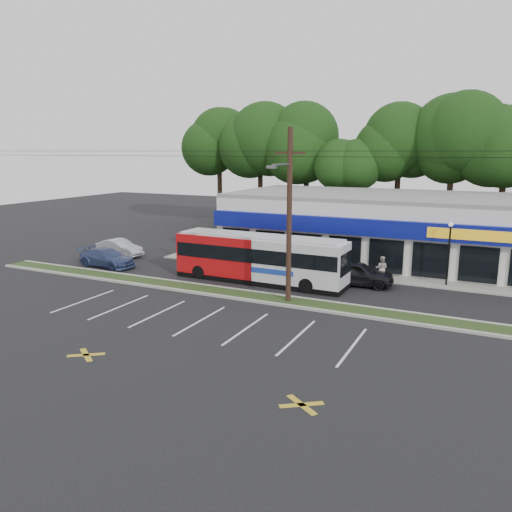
{
  "coord_description": "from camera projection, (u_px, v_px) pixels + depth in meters",
  "views": [
    {
      "loc": [
        13.52,
        -25.09,
        8.7
      ],
      "look_at": [
        -1.03,
        5.0,
        1.65
      ],
      "focal_mm": 35.0,
      "sensor_mm": 36.0,
      "label": 1
    }
  ],
  "objects": [
    {
      "name": "strip_mall",
      "position": [
        386.0,
        226.0,
        40.78
      ],
      "size": [
        25.0,
        12.55,
        5.3
      ],
      "color": "silver",
      "rests_on": "ground"
    },
    {
      "name": "utility_pole",
      "position": [
        286.0,
        210.0,
        28.15
      ],
      "size": [
        50.0,
        2.77,
        10.0
      ],
      "color": "black",
      "rests_on": "ground"
    },
    {
      "name": "curb_north",
      "position": [
        249.0,
        291.0,
        31.27
      ],
      "size": [
        40.0,
        0.25,
        0.14
      ],
      "primitive_type": "cube",
      "color": "#9E9E93",
      "rests_on": "ground"
    },
    {
      "name": "ground",
      "position": [
        235.0,
        300.0,
        29.66
      ],
      "size": [
        120.0,
        120.0,
        0.0
      ],
      "primitive_type": "plane",
      "color": "black",
      "rests_on": "ground"
    },
    {
      "name": "lamp_post",
      "position": [
        449.0,
        246.0,
        32.17
      ],
      "size": [
        0.3,
        0.3,
        4.25
      ],
      "color": "black",
      "rests_on": "ground"
    },
    {
      "name": "car_silver",
      "position": [
        119.0,
        248.0,
        41.97
      ],
      "size": [
        4.42,
        1.94,
        1.41
      ],
      "primitive_type": "imported",
      "rotation": [
        0.0,
        0.0,
        1.46
      ],
      "color": "#A6A8AD",
      "rests_on": "ground"
    },
    {
      "name": "metrobus",
      "position": [
        260.0,
        257.0,
        33.48
      ],
      "size": [
        11.95,
        2.71,
        3.2
      ],
      "rotation": [
        0.0,
        0.0,
        -0.02
      ],
      "color": "#B50D11",
      "rests_on": "ground"
    },
    {
      "name": "pedestrian_b",
      "position": [
        382.0,
        268.0,
        34.06
      ],
      "size": [
        0.85,
        0.68,
        1.69
      ],
      "primitive_type": "imported",
      "rotation": [
        0.0,
        0.0,
        3.19
      ],
      "color": "#BEB3AB",
      "rests_on": "ground"
    },
    {
      "name": "car_dark",
      "position": [
        357.0,
        273.0,
        32.82
      ],
      "size": [
        4.91,
        2.25,
        1.63
      ],
      "primitive_type": "imported",
      "rotation": [
        0.0,
        0.0,
        1.64
      ],
      "color": "black",
      "rests_on": "ground"
    },
    {
      "name": "curb_south",
      "position": [
        236.0,
        298.0,
        29.77
      ],
      "size": [
        40.0,
        0.25,
        0.14
      ],
      "primitive_type": "cube",
      "color": "#9E9E93",
      "rests_on": "ground"
    },
    {
      "name": "sidewalk",
      "position": [
        357.0,
        275.0,
        35.44
      ],
      "size": [
        32.0,
        2.2,
        0.1
      ],
      "primitive_type": "cube",
      "color": "#9E9E93",
      "rests_on": "ground"
    },
    {
      "name": "pedestrian_a",
      "position": [
        335.0,
        270.0,
        33.38
      ],
      "size": [
        0.67,
        0.48,
        1.75
      ],
      "primitive_type": "imported",
      "rotation": [
        0.0,
        0.0,
        3.24
      ],
      "color": "silver",
      "rests_on": "ground"
    },
    {
      "name": "grass_strip",
      "position": [
        243.0,
        295.0,
        30.52
      ],
      "size": [
        40.0,
        1.6,
        0.12
      ],
      "primitive_type": "cube",
      "color": "#233816",
      "rests_on": "ground"
    },
    {
      "name": "car_blue",
      "position": [
        107.0,
        258.0,
        38.14
      ],
      "size": [
        4.96,
        2.42,
        1.39
      ],
      "primitive_type": "imported",
      "rotation": [
        0.0,
        0.0,
        1.47
      ],
      "color": "navy",
      "rests_on": "ground"
    },
    {
      "name": "tree_line",
      "position": [
        395.0,
        154.0,
        49.12
      ],
      "size": [
        46.76,
        6.76,
        11.83
      ],
      "color": "black",
      "rests_on": "ground"
    }
  ]
}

